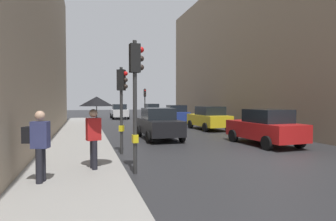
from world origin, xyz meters
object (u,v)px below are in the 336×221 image
(car_yellow_taxi, at_px, (209,118))
(pedestrian_with_umbrella, at_px, (96,112))
(traffic_light_near_right, at_px, (122,94))
(car_red_sedan, at_px, (265,127))
(pedestrian_with_grey_backpack, at_px, (39,142))
(car_dark_suv, at_px, (159,124))
(car_white_compact, at_px, (119,111))
(car_blue_van, at_px, (176,114))
(traffic_light_far_median, at_px, (145,98))
(car_silver_hatchback, at_px, (151,110))
(traffic_light_near_left, at_px, (136,82))

(car_yellow_taxi, bearing_deg, pedestrian_with_umbrella, -128.84)
(traffic_light_near_right, height_order, car_red_sedan, traffic_light_near_right)
(traffic_light_near_right, xyz_separation_m, pedestrian_with_grey_backpack, (-2.54, -3.96, -1.28))
(car_dark_suv, distance_m, pedestrian_with_umbrella, 7.83)
(car_yellow_taxi, bearing_deg, car_white_compact, 108.05)
(car_white_compact, bearing_deg, car_blue_van, -61.82)
(traffic_light_far_median, xyz_separation_m, car_yellow_taxi, (2.31, -12.28, -1.60))
(car_dark_suv, bearing_deg, traffic_light_near_right, -123.40)
(traffic_light_near_right, distance_m, car_dark_suv, 4.94)
(car_blue_van, bearing_deg, car_yellow_taxi, -86.41)
(traffic_light_far_median, height_order, car_blue_van, traffic_light_far_median)
(traffic_light_far_median, relative_size, car_yellow_taxi, 0.84)
(car_yellow_taxi, bearing_deg, traffic_light_far_median, 100.67)
(car_silver_hatchback, bearing_deg, pedestrian_with_grey_backpack, -107.94)
(traffic_light_near_right, distance_m, car_yellow_taxi, 10.86)
(traffic_light_far_median, xyz_separation_m, pedestrian_with_grey_backpack, (-7.68, -23.99, -1.31))
(traffic_light_near_left, xyz_separation_m, car_silver_hatchback, (7.50, 30.30, -1.84))
(traffic_light_near_left, bearing_deg, pedestrian_with_grey_backpack, -163.95)
(car_yellow_taxi, xyz_separation_m, pedestrian_with_grey_backpack, (-9.99, -11.71, 0.29))
(traffic_light_far_median, distance_m, traffic_light_near_right, 20.68)
(car_yellow_taxi, distance_m, car_white_compact, 15.82)
(car_dark_suv, xyz_separation_m, car_silver_hatchback, (4.93, 23.16, 0.00))
(car_yellow_taxi, xyz_separation_m, car_silver_hatchback, (0.06, 19.32, 0.00))
(car_white_compact, relative_size, pedestrian_with_grey_backpack, 2.39)
(traffic_light_near_left, bearing_deg, car_dark_suv, 70.15)
(traffic_light_far_median, xyz_separation_m, car_silver_hatchback, (2.37, 7.04, -1.60))
(car_silver_hatchback, xyz_separation_m, pedestrian_with_umbrella, (-8.64, -29.99, 0.96))
(car_blue_van, height_order, car_dark_suv, same)
(car_dark_suv, height_order, pedestrian_with_grey_backpack, pedestrian_with_grey_backpack)
(car_silver_hatchback, height_order, pedestrian_with_grey_backpack, pedestrian_with_grey_backpack)
(traffic_light_near_left, xyz_separation_m, car_blue_van, (7.03, 17.65, -1.84))
(traffic_light_near_left, bearing_deg, car_white_compact, 84.42)
(car_white_compact, xyz_separation_m, car_dark_suv, (0.04, -18.88, 0.00))
(car_silver_hatchback, bearing_deg, car_red_sedan, -90.99)
(car_blue_van, bearing_deg, traffic_light_far_median, 108.66)
(traffic_light_near_left, distance_m, car_red_sedan, 8.12)
(traffic_light_near_right, height_order, car_dark_suv, traffic_light_near_right)
(car_red_sedan, bearing_deg, car_yellow_taxi, 86.87)
(pedestrian_with_umbrella, bearing_deg, car_dark_suv, 61.42)
(car_dark_suv, bearing_deg, traffic_light_near_left, -109.85)
(traffic_light_near_left, bearing_deg, pedestrian_with_umbrella, 164.71)
(traffic_light_far_median, height_order, car_dark_suv, traffic_light_far_median)
(car_dark_suv, distance_m, car_red_sedan, 5.70)
(traffic_light_far_median, relative_size, traffic_light_near_left, 0.91)
(car_yellow_taxi, distance_m, car_blue_van, 6.68)
(traffic_light_far_median, relative_size, pedestrian_with_grey_backpack, 2.03)
(car_blue_van, height_order, pedestrian_with_grey_backpack, pedestrian_with_grey_backpack)
(traffic_light_far_median, bearing_deg, traffic_light_near_left, -102.44)
(pedestrian_with_umbrella, bearing_deg, traffic_light_near_right, 68.66)
(traffic_light_far_median, distance_m, car_yellow_taxi, 12.60)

